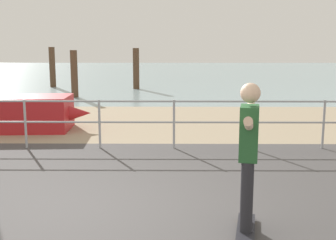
# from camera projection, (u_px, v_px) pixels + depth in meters

# --- Properties ---
(beach_strip) EXTENTS (24.00, 6.00, 0.04)m
(beach_strip) POSITION_uv_depth(u_px,v_px,m) (139.00, 121.00, 12.11)
(beach_strip) COLOR tan
(beach_strip) RESTS_ON ground
(sea_surface) EXTENTS (72.00, 50.00, 0.04)m
(sea_surface) POSITION_uv_depth(u_px,v_px,m) (162.00, 71.00, 39.70)
(sea_surface) COLOR #849EA3
(sea_surface) RESTS_ON ground
(railing_fence) EXTENTS (14.18, 0.05, 1.05)m
(railing_fence) POSITION_uv_depth(u_px,v_px,m) (62.00, 116.00, 8.65)
(railing_fence) COLOR #9EA0A5
(railing_fence) RESTS_ON ground
(skateboard) EXTENTS (0.36, 0.82, 0.08)m
(skateboard) POSITION_uv_depth(u_px,v_px,m) (246.00, 228.00, 4.71)
(skateboard) COLOR black
(skateboard) RESTS_ON ground
(skateboarder) EXTENTS (0.38, 1.43, 1.65)m
(skateboarder) POSITION_uv_depth(u_px,v_px,m) (249.00, 148.00, 4.55)
(skateboarder) COLOR #26262B
(skateboarder) RESTS_ON skateboard
(groyne_post_1) EXTENTS (0.32, 0.32, 2.22)m
(groyne_post_1) POSITION_uv_depth(u_px,v_px,m) (52.00, 67.00, 22.72)
(groyne_post_1) COLOR #513826
(groyne_post_1) RESTS_ON ground
(groyne_post_2) EXTENTS (0.30, 0.30, 2.06)m
(groyne_post_2) POSITION_uv_depth(u_px,v_px,m) (74.00, 74.00, 17.89)
(groyne_post_2) COLOR #513826
(groyne_post_2) RESTS_ON ground
(groyne_post_3) EXTENTS (0.33, 0.33, 2.16)m
(groyne_post_3) POSITION_uv_depth(u_px,v_px,m) (136.00, 69.00, 21.70)
(groyne_post_3) COLOR #513826
(groyne_post_3) RESTS_ON ground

